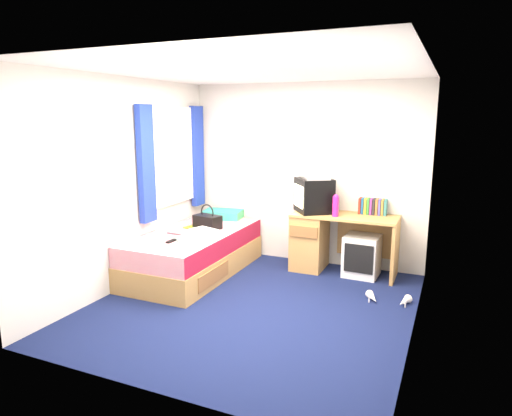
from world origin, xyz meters
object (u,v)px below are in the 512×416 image
at_px(picture_frame, 383,209).
at_px(pink_water_bottle, 336,207).
at_px(towel, 203,234).
at_px(white_heels, 388,300).
at_px(remote_control, 171,241).
at_px(vcr, 315,175).
at_px(storage_cube, 362,256).
at_px(colour_swatch_fan, 178,240).
at_px(handbag, 207,221).
at_px(bed, 194,253).
at_px(water_bottle, 175,231).
at_px(desk, 323,239).
at_px(crt_tv, 314,195).
at_px(magazine, 196,227).
at_px(pillow, 223,214).
at_px(aerosol_can, 334,206).

bearing_deg(picture_frame, pink_water_bottle, -133.48).
xyz_separation_m(towel, white_heels, (2.15, 0.20, -0.55)).
bearing_deg(white_heels, remote_control, -168.01).
height_order(vcr, picture_frame, vcr).
bearing_deg(white_heels, vcr, 143.47).
distance_m(storage_cube, colour_swatch_fan, 2.27).
xyz_separation_m(picture_frame, colour_swatch_fan, (-2.10, -1.42, -0.27)).
height_order(handbag, remote_control, handbag).
bearing_deg(pink_water_bottle, colour_swatch_fan, -145.46).
distance_m(bed, colour_swatch_fan, 0.52).
xyz_separation_m(colour_swatch_fan, remote_control, (-0.05, -0.07, 0.00)).
distance_m(storage_cube, picture_frame, 0.64).
bearing_deg(colour_swatch_fan, water_bottle, 130.02).
xyz_separation_m(bed, pink_water_bottle, (1.64, 0.65, 0.60)).
bearing_deg(desk, towel, -140.37).
distance_m(storage_cube, crt_tv, 0.97).
bearing_deg(remote_control, handbag, 85.39).
distance_m(magazine, colour_swatch_fan, 0.67).
xyz_separation_m(crt_tv, vcr, (0.00, 0.00, 0.26)).
bearing_deg(colour_swatch_fan, crt_tv, 44.63).
relative_size(desk, crt_tv, 2.19).
bearing_deg(vcr, magazine, -98.83).
bearing_deg(handbag, water_bottle, -105.66).
xyz_separation_m(pillow, storage_cube, (1.99, -0.07, -0.34)).
relative_size(pillow, vcr, 1.24).
bearing_deg(handbag, towel, -54.95).
bearing_deg(bed, magazine, 112.29).
bearing_deg(colour_swatch_fan, handbag, 88.79).
bearing_deg(pillow, pink_water_bottle, -6.22).
height_order(towel, colour_swatch_fan, towel).
bearing_deg(picture_frame, handbag, -146.15).
bearing_deg(colour_swatch_fan, bed, 97.98).
height_order(storage_cube, water_bottle, water_bottle).
relative_size(bed, vcr, 4.70).
relative_size(water_bottle, white_heels, 0.41).
relative_size(pillow, magazine, 1.89).
bearing_deg(storage_cube, remote_control, -144.41).
distance_m(water_bottle, remote_control, 0.35).
relative_size(bed, water_bottle, 10.00).
bearing_deg(towel, storage_cube, 29.16).
bearing_deg(remote_control, magazine, 98.15).
relative_size(desk, handbag, 3.43).
relative_size(aerosol_can, colour_swatch_fan, 0.87).
distance_m(vcr, pink_water_bottle, 0.50).
bearing_deg(white_heels, crt_tv, 143.66).
bearing_deg(water_bottle, desk, 31.82).
distance_m(desk, colour_swatch_fan, 1.86).
bearing_deg(crt_tv, towel, -83.11).
bearing_deg(bed, crt_tv, 31.34).
bearing_deg(pink_water_bottle, bed, -158.38).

